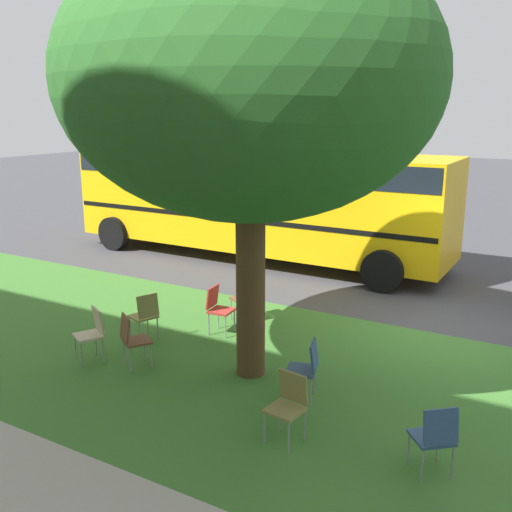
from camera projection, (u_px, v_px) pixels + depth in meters
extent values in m
plane|color=#424247|center=(434.00, 329.00, 10.88)|extent=(80.00, 80.00, 0.00)
cube|color=#3D752D|center=(379.00, 402.00, 8.19)|extent=(48.00, 6.00, 0.01)
cylinder|color=brown|center=(251.00, 277.00, 8.70)|extent=(0.44, 0.44, 3.12)
ellipsoid|color=#2D6B28|center=(250.00, 79.00, 8.00)|extent=(5.31, 5.31, 3.92)
cube|color=#335184|center=(301.00, 370.00, 8.17)|extent=(0.50, 0.51, 0.04)
cube|color=#335184|center=(314.00, 356.00, 8.07)|extent=(0.19, 0.41, 0.40)
cylinder|color=gray|center=(291.00, 378.00, 8.44)|extent=(0.02, 0.02, 0.42)
cylinder|color=gray|center=(286.00, 389.00, 8.10)|extent=(0.02, 0.02, 0.42)
cylinder|color=gray|center=(315.00, 381.00, 8.36)|extent=(0.02, 0.02, 0.42)
cylinder|color=gray|center=(311.00, 392.00, 8.02)|extent=(0.02, 0.02, 0.42)
cube|color=brown|center=(137.00, 341.00, 9.20)|extent=(0.57, 0.56, 0.04)
cube|color=brown|center=(125.00, 328.00, 9.07)|extent=(0.38, 0.29, 0.40)
cylinder|color=gray|center=(151.00, 356.00, 9.18)|extent=(0.02, 0.02, 0.42)
cylinder|color=gray|center=(145.00, 348.00, 9.49)|extent=(0.02, 0.02, 0.42)
cylinder|color=gray|center=(130.00, 360.00, 9.03)|extent=(0.02, 0.02, 0.42)
cylinder|color=gray|center=(124.00, 352.00, 9.34)|extent=(0.02, 0.02, 0.42)
cube|color=beige|center=(88.00, 336.00, 9.40)|extent=(0.56, 0.55, 0.04)
cube|color=beige|center=(98.00, 320.00, 9.44)|extent=(0.39, 0.26, 0.40)
cylinder|color=gray|center=(75.00, 347.00, 9.52)|extent=(0.02, 0.02, 0.42)
cylinder|color=gray|center=(82.00, 355.00, 9.22)|extent=(0.02, 0.02, 0.42)
cylinder|color=gray|center=(96.00, 343.00, 9.69)|extent=(0.02, 0.02, 0.42)
cylinder|color=gray|center=(103.00, 350.00, 9.40)|extent=(0.02, 0.02, 0.42)
cube|color=#335184|center=(431.00, 438.00, 6.51)|extent=(0.58, 0.58, 0.04)
cube|color=#335184|center=(441.00, 427.00, 6.28)|extent=(0.36, 0.32, 0.40)
cylinder|color=gray|center=(437.00, 446.00, 6.76)|extent=(0.02, 0.02, 0.42)
cylinder|color=gray|center=(408.00, 449.00, 6.69)|extent=(0.02, 0.02, 0.42)
cylinder|color=gray|center=(452.00, 463.00, 6.43)|extent=(0.02, 0.02, 0.42)
cylinder|color=gray|center=(422.00, 466.00, 6.37)|extent=(0.02, 0.02, 0.42)
cube|color=olive|center=(143.00, 316.00, 10.27)|extent=(0.51, 0.53, 0.04)
cube|color=olive|center=(148.00, 306.00, 10.08)|extent=(0.21, 0.41, 0.40)
cylinder|color=gray|center=(148.00, 324.00, 10.57)|extent=(0.02, 0.02, 0.42)
cylinder|color=gray|center=(130.00, 328.00, 10.34)|extent=(0.02, 0.02, 0.42)
cylinder|color=gray|center=(158.00, 329.00, 10.32)|extent=(0.02, 0.02, 0.42)
cylinder|color=gray|center=(140.00, 334.00, 10.09)|extent=(0.02, 0.02, 0.42)
cube|color=#B7332D|center=(221.00, 311.00, 10.56)|extent=(0.44, 0.46, 0.04)
cube|color=#B7332D|center=(212.00, 297.00, 10.57)|extent=(0.13, 0.41, 0.40)
cylinder|color=gray|center=(225.00, 327.00, 10.39)|extent=(0.02, 0.02, 0.42)
cylinder|color=gray|center=(234.00, 321.00, 10.71)|extent=(0.02, 0.02, 0.42)
cylinder|color=gray|center=(209.00, 324.00, 10.53)|extent=(0.02, 0.02, 0.42)
cylinder|color=gray|center=(218.00, 318.00, 10.84)|extent=(0.02, 0.02, 0.42)
cube|color=olive|center=(285.00, 410.00, 7.10)|extent=(0.47, 0.45, 0.04)
cube|color=olive|center=(293.00, 387.00, 7.18)|extent=(0.41, 0.14, 0.40)
cylinder|color=gray|center=(265.00, 428.00, 7.13)|extent=(0.02, 0.02, 0.42)
cylinder|color=gray|center=(289.00, 438.00, 6.92)|extent=(0.02, 0.02, 0.42)
cylinder|color=gray|center=(281.00, 417.00, 7.39)|extent=(0.02, 0.02, 0.42)
cylinder|color=gray|center=(304.00, 426.00, 7.18)|extent=(0.02, 0.02, 0.42)
cube|color=brown|center=(243.00, 299.00, 11.20)|extent=(0.56, 0.55, 0.04)
cube|color=brown|center=(251.00, 286.00, 11.23)|extent=(0.39, 0.26, 0.40)
cylinder|color=gray|center=(231.00, 309.00, 11.32)|extent=(0.02, 0.02, 0.42)
cylinder|color=gray|center=(240.00, 315.00, 11.02)|extent=(0.02, 0.02, 0.42)
cylinder|color=gray|center=(246.00, 306.00, 11.49)|extent=(0.02, 0.02, 0.42)
cylinder|color=gray|center=(256.00, 311.00, 11.20)|extent=(0.02, 0.02, 0.42)
cube|color=yellow|center=(255.00, 199.00, 15.68)|extent=(10.40, 2.44, 2.50)
cube|color=black|center=(255.00, 211.00, 15.77)|extent=(10.30, 2.46, 0.12)
cube|color=black|center=(255.00, 165.00, 15.46)|extent=(10.30, 2.46, 0.56)
cylinder|color=black|center=(114.00, 233.00, 16.84)|extent=(0.96, 0.28, 0.96)
cylinder|color=black|center=(168.00, 219.00, 18.96)|extent=(0.96, 0.28, 0.96)
cylinder|color=black|center=(383.00, 271.00, 12.97)|extent=(0.96, 0.28, 0.96)
cylinder|color=black|center=(413.00, 248.00, 15.09)|extent=(0.96, 0.28, 0.96)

